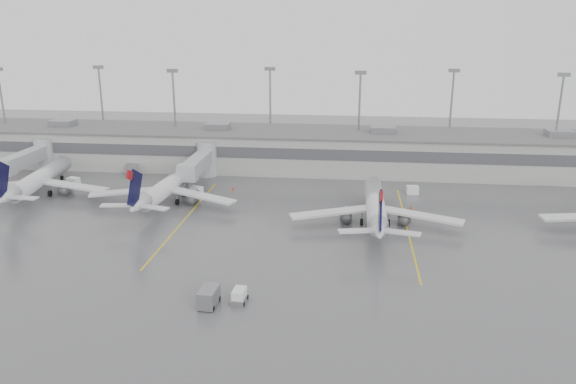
# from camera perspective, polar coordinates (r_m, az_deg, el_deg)

# --- Properties ---
(ground) EXTENTS (260.00, 260.00, 0.00)m
(ground) POSITION_cam_1_polar(r_m,az_deg,el_deg) (66.45, -1.61, -10.20)
(ground) COLOR #545457
(ground) RESTS_ON ground
(terminal) EXTENTS (152.00, 17.00, 9.45)m
(terminal) POSITION_cam_1_polar(r_m,az_deg,el_deg) (119.68, 2.31, 4.32)
(terminal) COLOR #9C9C97
(terminal) RESTS_ON ground
(light_masts) EXTENTS (142.40, 8.00, 20.60)m
(light_masts) POSITION_cam_1_polar(r_m,az_deg,el_deg) (123.90, 2.56, 8.45)
(light_masts) COLOR gray
(light_masts) RESTS_ON ground
(jet_bridge_left) EXTENTS (4.00, 17.20, 7.00)m
(jet_bridge_left) POSITION_cam_1_polar(r_m,az_deg,el_deg) (125.18, -24.45, 3.22)
(jet_bridge_left) COLOR #929496
(jet_bridge_left) RESTS_ON ground
(jet_bridge_right) EXTENTS (4.00, 17.20, 7.00)m
(jet_bridge_right) POSITION_cam_1_polar(r_m,az_deg,el_deg) (111.39, -8.77, 3.02)
(jet_bridge_right) COLOR #929496
(jet_bridge_right) RESTS_ON ground
(stand_markings) EXTENTS (105.25, 40.00, 0.01)m
(stand_markings) POSITION_cam_1_polar(r_m,az_deg,el_deg) (88.31, 0.59, -3.12)
(stand_markings) COLOR yellow
(stand_markings) RESTS_ON ground
(jet_far_left) EXTENTS (26.92, 30.33, 9.83)m
(jet_far_left) POSITION_cam_1_polar(r_m,az_deg,el_deg) (110.68, -24.07, 1.19)
(jet_far_left) COLOR silver
(jet_far_left) RESTS_ON ground
(jet_mid_left) EXTENTS (26.16, 29.40, 9.51)m
(jet_mid_left) POSITION_cam_1_polar(r_m,az_deg,el_deg) (98.93, -12.25, 0.50)
(jet_mid_left) COLOR silver
(jet_mid_left) RESTS_ON ground
(jet_mid_right) EXTENTS (26.51, 29.68, 9.61)m
(jet_mid_right) POSITION_cam_1_polar(r_m,az_deg,el_deg) (87.63, 8.88, -1.43)
(jet_mid_right) COLOR silver
(jet_mid_right) RESTS_ON ground
(baggage_tug) EXTENTS (1.73, 2.55, 1.59)m
(baggage_tug) POSITION_cam_1_polar(r_m,az_deg,el_deg) (64.39, -4.97, -10.58)
(baggage_tug) COLOR white
(baggage_tug) RESTS_ON ground
(baggage_cart) EXTENTS (2.01, 3.31, 2.06)m
(baggage_cart) POSITION_cam_1_polar(r_m,az_deg,el_deg) (63.82, -8.06, -10.50)
(baggage_cart) COLOR slate
(baggage_cart) RESTS_ON ground
(gse_uld_a) EXTENTS (2.60, 2.10, 1.60)m
(gse_uld_a) POSITION_cam_1_polar(r_m,az_deg,el_deg) (115.42, -20.96, 0.99)
(gse_uld_a) COLOR white
(gse_uld_a) RESTS_ON ground
(gse_uld_b) EXTENTS (2.70, 2.29, 1.62)m
(gse_uld_b) POSITION_cam_1_polar(r_m,az_deg,el_deg) (103.24, -9.33, 0.12)
(gse_uld_b) COLOR white
(gse_uld_b) RESTS_ON ground
(gse_uld_c) EXTENTS (2.24, 1.59, 1.51)m
(gse_uld_c) POSITION_cam_1_polar(r_m,az_deg,el_deg) (105.11, 12.53, 0.21)
(gse_uld_c) COLOR white
(gse_uld_c) RESTS_ON ground
(gse_loader) EXTENTS (3.21, 3.96, 2.14)m
(gse_loader) POSITION_cam_1_polar(r_m,az_deg,el_deg) (119.44, -15.51, 2.15)
(gse_loader) COLOR slate
(gse_loader) RESTS_ON ground
(cone_a) EXTENTS (0.38, 0.38, 0.61)m
(cone_a) POSITION_cam_1_polar(r_m,az_deg,el_deg) (122.68, -26.15, 1.02)
(cone_a) COLOR red
(cone_a) RESTS_ON ground
(cone_b) EXTENTS (0.47, 0.47, 0.75)m
(cone_b) POSITION_cam_1_polar(r_m,az_deg,el_deg) (105.41, -5.61, 0.37)
(cone_b) COLOR red
(cone_b) RESTS_ON ground
(cone_c) EXTENTS (0.40, 0.40, 0.63)m
(cone_c) POSITION_cam_1_polar(r_m,az_deg,el_deg) (96.72, 12.40, -1.53)
(cone_c) COLOR red
(cone_c) RESTS_ON ground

